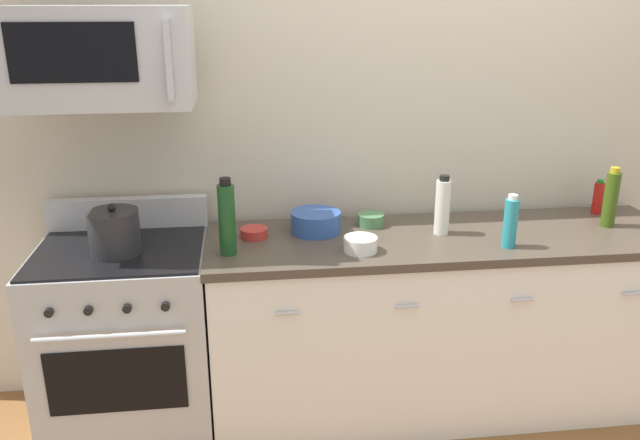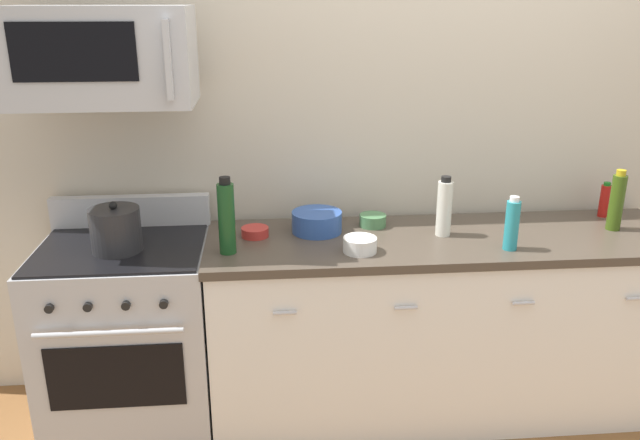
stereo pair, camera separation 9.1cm
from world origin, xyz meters
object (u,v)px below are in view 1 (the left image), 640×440
Objects in this scene: bottle_hot_sauce_red at (598,197)px; bottle_vinegar_white at (443,206)px; range_oven at (129,338)px; microwave at (100,57)px; bottle_olive_oil at (611,199)px; stockpot at (114,232)px; bottle_wine_green at (227,218)px; bowl_blue_mixing at (316,221)px; bowl_green_glaze at (371,220)px; bottle_dish_soap at (510,222)px; bowl_red_small at (254,232)px; bowl_white_ceramic at (360,244)px.

bottle_vinegar_white reaches higher than bottle_hot_sauce_red.
microwave is at bearing 89.71° from range_oven.
bottle_olive_oil is at bearing -0.50° from microwave.
stockpot reaches higher than range_oven.
bottle_vinegar_white is (1.48, 0.02, 0.59)m from range_oven.
bottle_wine_green is 1.51× the size of stockpot.
bowl_blue_mixing is 0.29m from bowl_green_glaze.
bottle_dish_soap reaches higher than stockpot.
range_oven is 2.44m from bottle_hot_sauce_red.
bottle_wine_green is (0.49, -0.11, 0.61)m from range_oven.
microwave is 1.43m from bowl_green_glaze.
bottle_wine_green is 0.26m from bowl_red_small.
bottle_olive_oil is 2.27× the size of bowl_green_glaze.
stockpot reaches higher than bowl_white_ceramic.
bowl_blue_mixing reaches higher than bowl_white_ceramic.
bottle_olive_oil reaches higher than bottle_hot_sauce_red.
bottle_olive_oil is at bearing 19.37° from bottle_dish_soap.
bottle_hot_sauce_red is at bearing 5.20° from range_oven.
bowl_green_glaze is (0.11, 0.33, -0.00)m from bowl_white_ceramic.
bottle_olive_oil is 1.99× the size of bowl_white_ceramic.
bowl_red_small is (-0.29, -0.04, -0.03)m from bowl_blue_mixing.
bottle_dish_soap is at bearing -3.20° from bottle_wine_green.
bottle_olive_oil is at bearing 1.91° from stockpot.
microwave is at bearing 161.93° from bottle_wine_green.
bottle_wine_green is 1.44× the size of bowl_blue_mixing.
bottle_vinegar_white is 1.17× the size of bottle_dish_soap.
bottle_vinegar_white is at bearing -0.93° from microwave.
bowl_green_glaze is (-1.20, -0.04, -0.05)m from bottle_hot_sauce_red.
bottle_olive_oil is (2.32, -0.02, -0.69)m from microwave.
bottle_olive_oil is 0.63m from bottle_dish_soap.
bottle_dish_soap is 1.65× the size of bowl_white_ceramic.
range_oven is at bearing -171.65° from bowl_green_glaze.
bottle_olive_oil is at bearing -3.68° from bowl_blue_mixing.
bottle_dish_soap reaches higher than bowl_red_small.
bottle_dish_soap is (-0.64, -0.40, 0.03)m from bottle_hot_sauce_red.
bowl_white_ceramic is 1.14× the size of bowl_green_glaze.
range_oven is at bearing -90.29° from microwave.
bowl_green_glaze is at bearing 11.45° from bowl_blue_mixing.
bowl_blue_mixing reaches higher than bowl_green_glaze.
bottle_hot_sauce_red is at bearing 4.43° from bowl_red_small.
stockpot is (-0.49, 0.06, -0.06)m from bottle_wine_green.
bowl_red_small is at bearing 12.35° from stockpot.
bottle_wine_green is at bearing 176.80° from bottle_dish_soap.
bottle_dish_soap is at bearing -7.51° from microwave.
microwave is 5.01× the size of bowl_white_ceramic.
bottle_olive_oil is 1.28m from bowl_white_ceramic.
bottle_hot_sauce_red is at bearing 3.87° from bowl_blue_mixing.
bowl_white_ceramic is at bearing -164.13° from bottle_hot_sauce_red.
bottle_vinegar_white is 0.60m from bowl_blue_mixing.
microwave is 1.19m from bowl_blue_mixing.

